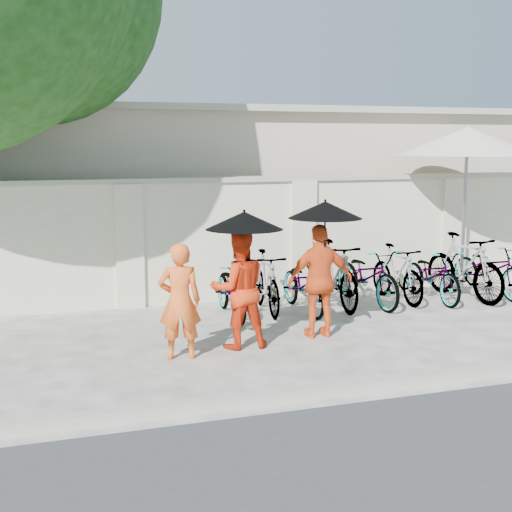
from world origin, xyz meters
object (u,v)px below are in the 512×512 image
object	(u,v)px
monk_left	(180,301)
monk_right	(320,281)
patio_umbrella	(467,143)
monk_center	(239,289)

from	to	relation	value
monk_left	monk_right	distance (m)	2.08
monk_right	patio_umbrella	size ratio (longest dim) A/B	0.53
monk_center	monk_right	size ratio (longest dim) A/B	0.99
monk_left	patio_umbrella	xyz separation A→B (m)	(5.74, 2.45, 1.92)
monk_center	patio_umbrella	world-z (taller)	patio_umbrella
monk_right	patio_umbrella	world-z (taller)	patio_umbrella
monk_left	monk_center	bearing A→B (deg)	-153.98
monk_center	monk_right	world-z (taller)	monk_right
monk_right	patio_umbrella	xyz separation A→B (m)	(3.69, 2.07, 1.86)
monk_right	monk_center	bearing A→B (deg)	11.05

